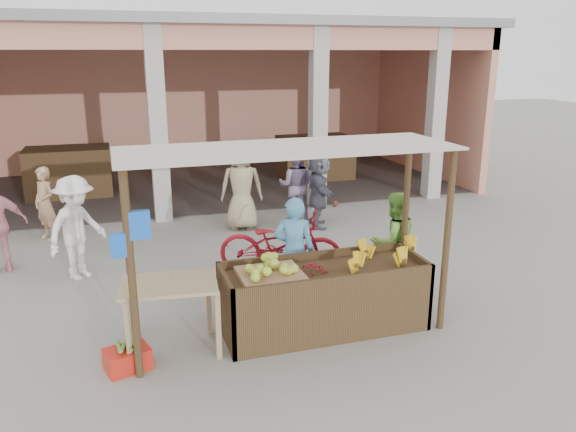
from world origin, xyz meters
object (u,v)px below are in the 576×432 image
object	(u,v)px
side_table	(170,294)
vendor_green	(393,239)
vendor_blue	(294,248)
fruit_stall	(324,300)
motorcycle	(281,243)
red_crate	(127,359)

from	to	relation	value
side_table	vendor_green	distance (m)	3.48
vendor_blue	vendor_green	bearing A→B (deg)	-154.96
fruit_stall	motorcycle	xyz separation A→B (m)	(-0.00, 1.91, 0.14)
side_table	motorcycle	distance (m)	2.74
fruit_stall	side_table	size ratio (longest dim) A/B	2.21
vendor_green	motorcycle	size ratio (longest dim) A/B	0.77
red_crate	vendor_green	xyz separation A→B (m)	(3.90, 1.13, 0.67)
fruit_stall	motorcycle	world-z (taller)	motorcycle
side_table	motorcycle	world-z (taller)	motorcycle
side_table	motorcycle	xyz separation A→B (m)	(1.93, 1.93, -0.21)
side_table	red_crate	bearing A→B (deg)	-149.63
fruit_stall	vendor_blue	xyz separation A→B (m)	(-0.13, 0.84, 0.44)
vendor_green	vendor_blue	bearing A→B (deg)	-1.70
red_crate	vendor_green	bearing A→B (deg)	0.23
vendor_green	motorcycle	distance (m)	1.79
vendor_green	motorcycle	xyz separation A→B (m)	(-1.43, 1.04, -0.25)
fruit_stall	vendor_green	world-z (taller)	vendor_green
vendor_blue	motorcycle	size ratio (longest dim) A/B	0.81
vendor_green	motorcycle	bearing A→B (deg)	-38.78
vendor_blue	fruit_stall	bearing A→B (deg)	122.52
fruit_stall	red_crate	world-z (taller)	fruit_stall
side_table	vendor_green	bearing A→B (deg)	21.21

